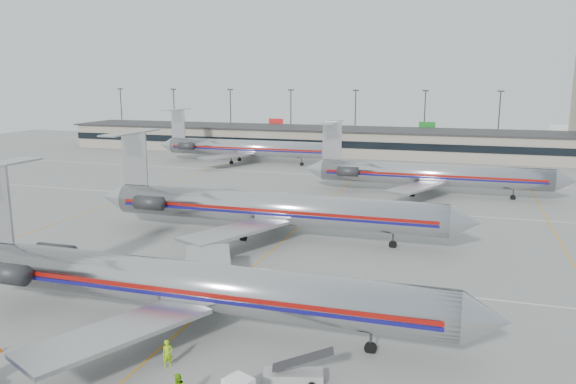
% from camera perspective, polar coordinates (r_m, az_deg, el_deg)
% --- Properties ---
extents(ground, '(260.00, 260.00, 0.00)m').
position_cam_1_polar(ground, '(45.28, -9.02, -12.18)').
color(ground, gray).
rests_on(ground, ground).
extents(apron_markings, '(160.00, 0.15, 0.02)m').
position_cam_1_polar(apron_markings, '(53.76, -4.26, -8.19)').
color(apron_markings, silver).
rests_on(apron_markings, ground).
extents(terminal, '(162.00, 17.00, 6.25)m').
position_cam_1_polar(terminal, '(137.10, 9.42, 5.03)').
color(terminal, gray).
rests_on(terminal, ground).
extents(light_mast_row, '(163.60, 0.40, 15.28)m').
position_cam_1_polar(light_mast_row, '(150.50, 10.25, 7.63)').
color(light_mast_row, '#38383D').
rests_on(light_mast_row, ground).
extents(jet_foreground, '(43.96, 25.88, 11.51)m').
position_cam_1_polar(jet_foreground, '(42.36, -10.89, -9.08)').
color(jet_foreground, '#B8B8BC').
rests_on(jet_foreground, ground).
extents(jet_second_row, '(45.58, 26.84, 11.93)m').
position_cam_1_polar(jet_second_row, '(64.72, -2.23, -1.60)').
color(jet_second_row, '#B8B8BC').
rests_on(jet_second_row, ground).
extents(jet_third_row, '(41.55, 25.56, 11.36)m').
position_cam_1_polar(jet_third_row, '(91.19, 13.89, 1.78)').
color(jet_third_row, '#B8B8BC').
rests_on(jet_third_row, ground).
extents(jet_back_row, '(42.43, 26.10, 11.60)m').
position_cam_1_polar(jet_back_row, '(122.79, -4.56, 4.52)').
color(jet_back_row, '#B8B8BC').
rests_on(jet_back_row, ground).
extents(belt_loader, '(4.40, 2.23, 2.25)m').
position_cam_1_polar(belt_loader, '(35.52, 0.67, -17.94)').
color(belt_loader, '#989898').
rests_on(belt_loader, ground).
extents(ramp_worker_near, '(0.78, 0.78, 1.83)m').
position_cam_1_polar(ramp_worker_near, '(37.79, -12.13, -15.77)').
color(ramp_worker_near, '#95CC13').
rests_on(ramp_worker_near, ground).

